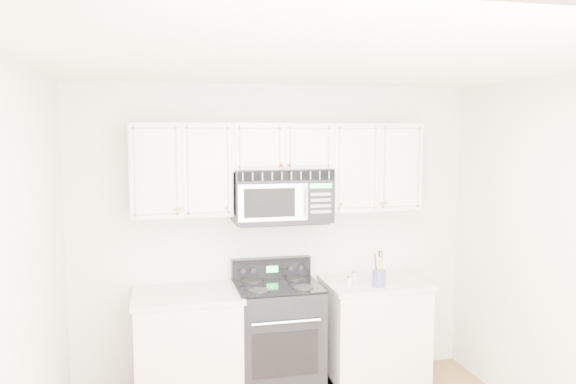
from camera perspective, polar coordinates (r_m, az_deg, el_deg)
name	(u,v)px	position (r m, az deg, el deg)	size (l,w,h in m)	color
room	(339,288)	(3.30, 5.25, -9.70)	(3.51, 3.51, 2.61)	olive
base_cabinet_left	(188,352)	(4.79, -10.12, -15.69)	(0.86, 0.65, 0.92)	silver
base_cabinet_right	(373,335)	(5.12, 8.66, -14.21)	(0.86, 0.65, 0.92)	silver
range	(277,336)	(4.88, -1.09, -14.46)	(0.70, 0.64, 1.10)	black
upper_cabinets	(280,164)	(4.71, -0.79, 2.90)	(2.44, 0.37, 0.75)	silver
microwave	(281,195)	(4.69, -0.68, -0.30)	(0.81, 0.45, 0.45)	black
utensil_crock	(379,278)	(4.77, 9.22, -8.59)	(0.11, 0.11, 0.30)	slate
shaker_salt	(350,281)	(4.74, 6.27, -8.98)	(0.04, 0.04, 0.09)	silver
shaker_pepper	(355,276)	(4.90, 6.79, -8.48)	(0.04, 0.04, 0.09)	silver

